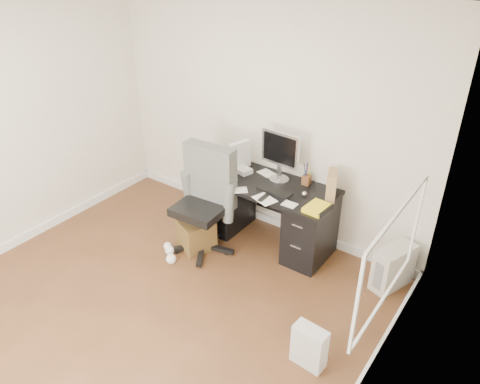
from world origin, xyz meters
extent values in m
plane|color=#4C2F18|center=(0.00, 0.00, 0.00)|extent=(4.00, 4.00, 0.00)
cube|color=beige|center=(0.00, 2.00, 1.35)|extent=(4.00, 0.02, 2.70)
cube|color=beige|center=(2.00, 0.00, 1.35)|extent=(0.02, 4.00, 2.70)
cube|color=white|center=(0.00, 0.00, 2.70)|extent=(4.00, 4.00, 0.02)
cube|color=white|center=(0.00, 1.99, 0.05)|extent=(4.00, 0.03, 0.10)
cube|color=white|center=(-1.99, 0.00, 0.05)|extent=(0.03, 4.00, 0.10)
cube|color=black|center=(0.30, 1.65, 0.73)|extent=(1.50, 0.70, 0.04)
cube|color=black|center=(-0.25, 1.65, 0.35)|extent=(0.40, 0.60, 0.71)
cube|color=black|center=(0.85, 1.65, 0.35)|extent=(0.40, 0.60, 0.71)
cube|color=black|center=(0.30, 1.98, 0.45)|extent=(0.70, 0.03, 0.51)
cube|color=black|center=(0.45, 1.54, 0.76)|extent=(0.39, 0.15, 0.02)
sphere|color=silver|center=(0.75, 1.64, 0.78)|extent=(0.07, 0.07, 0.06)
cylinder|color=#162C9A|center=(-0.30, 1.67, 0.83)|extent=(0.07, 0.07, 0.17)
cube|color=white|center=(-0.18, 1.79, 0.91)|extent=(0.20, 0.31, 0.32)
cube|color=olive|center=(0.99, 1.77, 0.90)|extent=(0.21, 0.28, 0.30)
cube|color=yellow|center=(0.99, 1.47, 0.77)|extent=(0.23, 0.28, 0.05)
cube|color=#BCB8AA|center=(1.76, 1.72, 0.23)|extent=(0.34, 0.50, 0.46)
cube|color=silver|center=(1.54, 0.36, 0.19)|extent=(0.30, 0.22, 0.39)
cube|color=#473115|center=(-0.28, 1.08, 0.18)|extent=(0.46, 0.46, 0.35)
cube|color=slate|center=(0.70, 1.79, 0.11)|extent=(0.47, 0.42, 0.23)
camera|label=1|loc=(2.64, -2.17, 3.20)|focal=35.00mm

